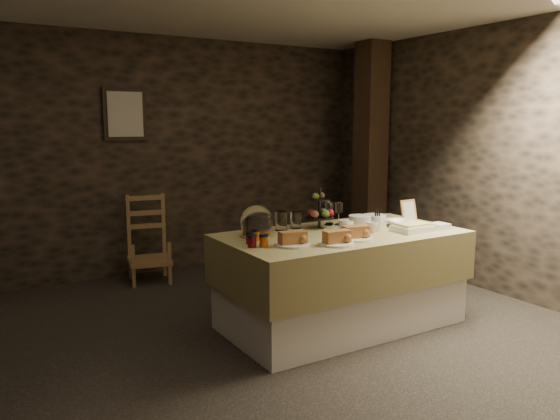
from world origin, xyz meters
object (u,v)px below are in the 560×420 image
fruit_stand (320,212)px  chair (147,243)px  buffet_table (341,272)px  timber_column (370,153)px

fruit_stand → chair: bearing=117.0°
buffet_table → timber_column: size_ratio=0.76×
buffet_table → fruit_stand: (-0.04, 0.26, 0.47)m
chair → timber_column: 2.80m
buffet_table → chair: bearing=114.9°
chair → fruit_stand: size_ratio=2.08×
timber_column → fruit_stand: size_ratio=7.59×
timber_column → buffet_table: bearing=-135.9°
timber_column → fruit_stand: bearing=-141.4°
buffet_table → fruit_stand: fruit_stand is taller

